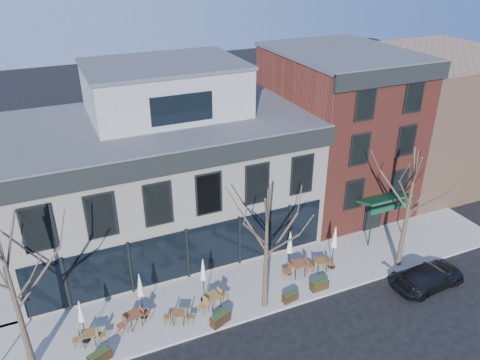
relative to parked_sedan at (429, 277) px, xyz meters
name	(u,v)px	position (x,y,z in m)	size (l,w,h in m)	color
ground	(188,279)	(-12.30, 6.05, -0.66)	(120.00, 120.00, 0.00)	black
sidewalk_front	(255,286)	(-9.05, 3.90, -0.58)	(33.50, 4.70, 0.15)	gray
corner_building	(160,172)	(-12.23, 11.12, 4.07)	(18.39, 10.39, 11.10)	beige
red_brick_building	(336,129)	(0.70, 11.04, 4.98)	(8.20, 11.78, 11.18)	maroon
bg_building	(431,115)	(10.70, 12.05, 4.34)	(12.00, 12.00, 10.00)	#8C664C
tree_corner	(14,296)	(-20.79, 2.85, 3.59)	(3.93, 3.98, 7.92)	#382B21
tree_mid	(267,249)	(-9.29, 2.15, 3.14)	(3.50, 3.55, 7.04)	#382B21
tree_right	(408,209)	(-0.29, 2.15, 3.36)	(3.72, 3.77, 7.48)	#382B21
parked_sedan	(429,277)	(0.00, 0.00, 0.00)	(1.84, 4.52, 1.31)	black
cafe_set_0	(89,337)	(-18.21, 3.17, -0.08)	(1.62, 0.71, 0.84)	brown
cafe_set_1	(134,319)	(-16.00, 3.46, -0.02)	(1.85, 0.99, 0.95)	brown
cafe_set_2	(179,316)	(-13.86, 2.78, -0.09)	(1.58, 0.96, 0.82)	brown
cafe_set_3	(213,300)	(-11.87, 3.16, -0.01)	(1.87, 1.03, 0.96)	brown
cafe_set_4	(298,268)	(-6.42, 3.66, 0.02)	(1.96, 0.79, 1.03)	brown
cafe_set_5	(321,264)	(-4.92, 3.51, -0.06)	(1.69, 0.79, 0.87)	brown
umbrella_0	(81,313)	(-18.37, 3.43, 1.26)	(0.40, 0.40, 2.50)	black
umbrella_1	(140,287)	(-15.42, 3.96, 1.42)	(0.44, 0.44, 2.73)	black
umbrella_2	(203,272)	(-12.10, 3.88, 1.40)	(0.43, 0.43, 2.69)	black
umbrella_3	(290,244)	(-6.80, 4.05, 1.53)	(0.46, 0.46, 2.89)	black
umbrella_4	(335,239)	(-4.14, 3.52, 1.48)	(0.45, 0.45, 2.81)	black
planter_0	(100,357)	(-17.95, 1.85, -0.21)	(1.15, 0.79, 0.60)	black
planter_1	(220,319)	(-11.96, 1.89, -0.20)	(1.18, 0.81, 0.61)	black
planter_2	(290,297)	(-7.86, 1.94, -0.26)	(0.95, 0.49, 0.51)	black
planter_3	(319,285)	(-5.91, 2.12, -0.22)	(1.05, 0.44, 0.59)	#2F200F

